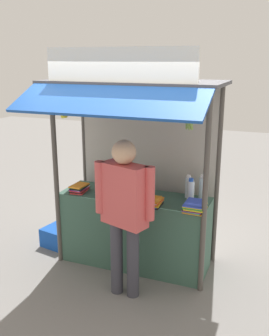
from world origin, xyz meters
TOP-DOWN VIEW (x-y plane):
  - ground_plane at (0.00, 0.00)m, footprint 20.00×20.00m
  - stall_counter at (0.00, 0.00)m, footprint 1.84×0.58m
  - stall_structure at (0.00, 0.11)m, footprint 2.04×1.47m
  - water_bottle_mid_right at (0.62, 0.18)m, footprint 0.08×0.08m
  - water_bottle_center at (0.69, 0.02)m, footprint 0.08×0.08m
  - water_bottle_mid_left at (0.09, 0.01)m, footprint 0.08×0.08m
  - water_bottle_far_left at (-0.36, 0.13)m, footprint 0.08×0.08m
  - water_bottle_rear_center at (0.05, 0.20)m, footprint 0.08×0.08m
  - water_bottle_left at (0.79, 0.20)m, footprint 0.08×0.08m
  - magazine_stack_right at (-0.70, -0.12)m, footprint 0.19×0.27m
  - magazine_stack_back_left at (-0.07, -0.20)m, footprint 0.22×0.27m
  - magazine_stack_front_left at (0.29, -0.23)m, footprint 0.26×0.26m
  - magazine_stack_front_right at (0.79, -0.19)m, footprint 0.24×0.32m
  - banana_bunch_inner_left at (0.75, -0.39)m, footprint 0.10×0.10m
  - banana_bunch_rightmost at (-0.70, -0.39)m, footprint 0.10×0.10m
  - vendor_person at (0.15, -0.67)m, footprint 0.66×0.35m
  - plastic_crate at (-1.18, 0.06)m, footprint 0.43×0.43m

SIDE VIEW (x-z plane):
  - ground_plane at x=0.00m, z-range 0.00..0.00m
  - plastic_crate at x=-1.18m, z-range 0.00..0.26m
  - stall_counter at x=0.00m, z-range 0.00..0.91m
  - magazine_stack_back_left at x=-0.07m, z-range 0.91..1.00m
  - magazine_stack_front_left at x=0.29m, z-range 0.91..1.00m
  - magazine_stack_front_right at x=0.79m, z-range 0.91..1.00m
  - magazine_stack_right at x=-0.70m, z-range 0.91..1.00m
  - water_bottle_mid_right at x=0.62m, z-range 0.91..1.19m
  - water_bottle_far_left at x=-0.36m, z-range 0.91..1.19m
  - water_bottle_left at x=0.79m, z-range 0.90..1.20m
  - water_bottle_center at x=0.69m, z-range 0.90..1.20m
  - water_bottle_rear_center at x=0.05m, z-range 0.90..1.20m
  - vendor_person at x=0.15m, z-range 0.18..1.93m
  - water_bottle_mid_left at x=0.09m, z-range 0.90..1.21m
  - stall_structure at x=0.00m, z-range 0.26..2.91m
  - banana_bunch_inner_left at x=0.75m, z-range 1.76..2.08m
  - banana_bunch_rightmost at x=-0.70m, z-range 1.81..2.09m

